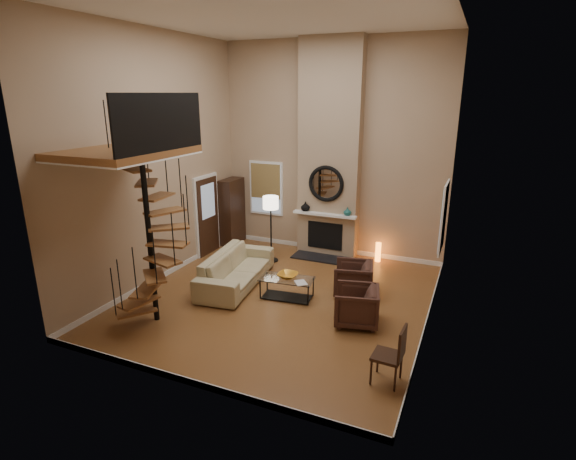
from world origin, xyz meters
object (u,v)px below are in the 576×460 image
at_px(hutch, 232,211).
at_px(armchair_far, 360,306).
at_px(sofa, 236,268).
at_px(armchair_near, 357,279).
at_px(side_chair, 393,352).
at_px(coffee_table, 287,286).
at_px(floor_lamp, 271,208).
at_px(accent_lamp, 378,252).

distance_m(hutch, armchair_far, 5.60).
bearing_deg(sofa, armchair_near, -84.83).
relative_size(armchair_far, side_chair, 0.87).
relative_size(armchair_far, coffee_table, 0.69).
xyz_separation_m(coffee_table, floor_lamp, (-1.26, 1.86, 1.13)).
bearing_deg(sofa, armchair_far, -108.87).
distance_m(sofa, armchair_far, 3.10).
height_order(floor_lamp, accent_lamp, floor_lamp).
bearing_deg(side_chair, accent_lamp, 104.82).
distance_m(coffee_table, side_chair, 3.32).
xyz_separation_m(armchair_far, side_chair, (0.90, -1.60, 0.17)).
bearing_deg(coffee_table, armchair_far, -14.67).
distance_m(armchair_near, coffee_table, 1.51).
bearing_deg(accent_lamp, floor_lamp, -157.27).
distance_m(armchair_near, accent_lamp, 2.17).
distance_m(armchair_near, floor_lamp, 2.98).
height_order(sofa, armchair_far, sofa).
height_order(armchair_far, accent_lamp, armchair_far).
bearing_deg(side_chair, hutch, 139.08).
relative_size(armchair_near, side_chair, 0.87).
distance_m(armchair_near, armchair_far, 1.27).
height_order(sofa, accent_lamp, sofa).
bearing_deg(armchair_far, coffee_table, -118.14).
height_order(coffee_table, floor_lamp, floor_lamp).
height_order(sofa, armchair_near, sofa).
xyz_separation_m(accent_lamp, side_chair, (1.32, -4.98, 0.28)).
relative_size(sofa, accent_lamp, 5.02).
bearing_deg(armchair_far, hutch, -138.00).
distance_m(hutch, accent_lamp, 4.24).
xyz_separation_m(floor_lamp, accent_lamp, (2.54, 1.07, -1.16)).
relative_size(sofa, armchair_near, 3.06).
xyz_separation_m(sofa, side_chair, (3.94, -2.24, 0.13)).
bearing_deg(side_chair, sofa, 150.38).
distance_m(floor_lamp, side_chair, 5.57).
relative_size(sofa, coffee_table, 2.12).
bearing_deg(hutch, floor_lamp, -27.44).
relative_size(armchair_near, coffee_table, 0.69).
height_order(armchair_far, coffee_table, armchair_far).
bearing_deg(floor_lamp, side_chair, -45.38).
height_order(armchair_far, side_chair, side_chair).
distance_m(coffee_table, floor_lamp, 2.52).
relative_size(accent_lamp, side_chair, 0.53).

